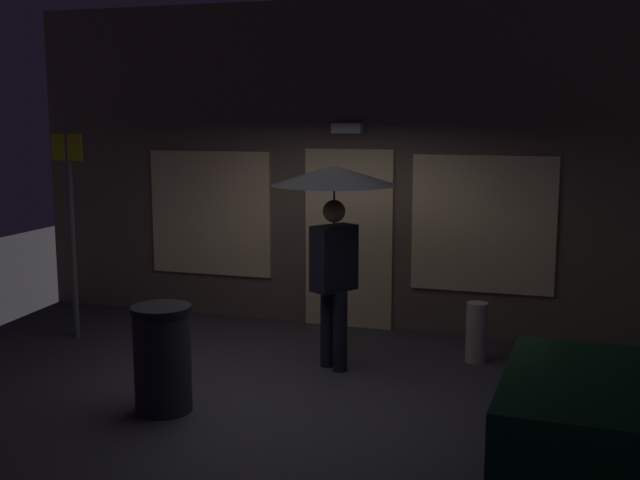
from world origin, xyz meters
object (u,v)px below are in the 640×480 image
at_px(trash_bin, 163,358).
at_px(sidewalk_bollard, 477,332).
at_px(person_with_umbrella, 334,204).
at_px(street_sign_post, 71,219).

bearing_deg(trash_bin, sidewalk_bollard, 42.12).
bearing_deg(trash_bin, person_with_umbrella, 55.04).
xyz_separation_m(person_with_umbrella, street_sign_post, (-3.23, 0.19, -0.31)).
xyz_separation_m(sidewalk_bollard, trash_bin, (-2.50, -2.26, 0.16)).
bearing_deg(sidewalk_bollard, trash_bin, -137.88).
height_order(street_sign_post, sidewalk_bollard, street_sign_post).
height_order(person_with_umbrella, sidewalk_bollard, person_with_umbrella).
bearing_deg(street_sign_post, person_with_umbrella, -3.37).
bearing_deg(street_sign_post, sidewalk_bollard, 5.93).
height_order(street_sign_post, trash_bin, street_sign_post).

